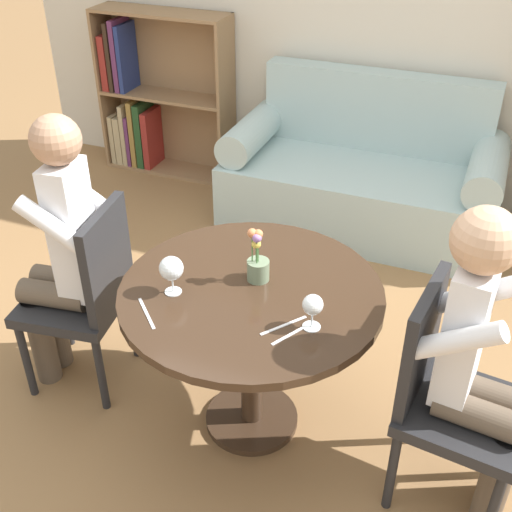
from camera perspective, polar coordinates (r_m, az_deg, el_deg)
ground_plane at (r=2.89m, az=-0.38°, el=-14.37°), size 16.00×16.00×0.00m
round_table at (r=2.50m, az=-0.43°, el=-5.34°), size 1.01×1.01×0.71m
couch at (r=4.17m, az=9.41°, el=6.81°), size 1.69×0.80×0.92m
bookshelf_left at (r=4.89m, az=-9.21°, el=13.54°), size 0.98×0.28×1.16m
chair_left at (r=2.86m, az=-14.77°, el=-3.05°), size 0.48×0.48×0.90m
chair_right at (r=2.41m, az=16.60°, el=-11.48°), size 0.47×0.47×0.90m
person_left at (r=2.80m, az=-16.99°, el=0.19°), size 0.45×0.38×1.29m
person_right at (r=2.28m, az=19.38°, el=-9.04°), size 0.44×0.37×1.24m
wine_glass_left at (r=2.37m, az=-7.53°, el=-1.19°), size 0.09×0.09×0.15m
wine_glass_right at (r=2.19m, az=5.06°, el=-4.45°), size 0.07×0.07×0.13m
flower_vase at (r=2.43m, az=0.12°, el=-0.59°), size 0.09×0.09×0.22m
knife_left_setting at (r=2.22m, az=3.31°, el=-6.86°), size 0.10×0.17×0.00m
fork_left_setting at (r=2.25m, az=2.47°, el=-6.19°), size 0.12×0.16×0.00m
knife_right_setting at (r=2.33m, az=-9.70°, el=-5.04°), size 0.14×0.14×0.00m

